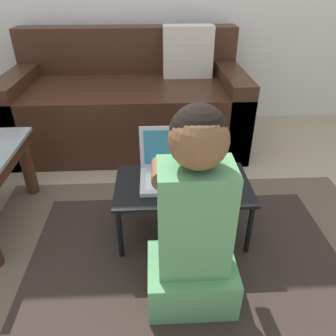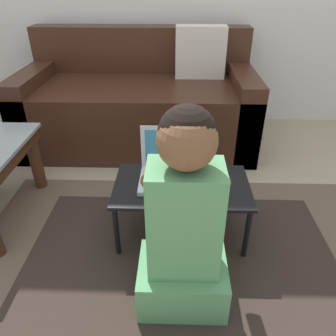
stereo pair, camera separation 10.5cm
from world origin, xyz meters
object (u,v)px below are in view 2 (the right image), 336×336
at_px(couch, 141,104).
at_px(laptop, 170,172).
at_px(laptop_desk, 182,190).
at_px(person_seated, 184,224).
at_px(computer_mouse, 211,182).

height_order(couch, laptop, couch).
distance_m(laptop_desk, person_seated, 0.40).
distance_m(laptop_desk, laptop, 0.10).
bearing_deg(laptop, laptop_desk, -39.10).
distance_m(couch, person_seated, 1.50).
relative_size(couch, computer_mouse, 14.87).
xyz_separation_m(couch, person_seated, (0.31, -1.46, 0.10)).
xyz_separation_m(laptop_desk, computer_mouse, (0.14, -0.00, 0.05)).
xyz_separation_m(laptop, computer_mouse, (0.19, -0.05, -0.02)).
bearing_deg(laptop, person_seated, -82.25).
height_order(laptop_desk, person_seated, person_seated).
bearing_deg(laptop, computer_mouse, -14.10).
bearing_deg(laptop, couch, 103.45).
distance_m(laptop, computer_mouse, 0.20).
xyz_separation_m(couch, laptop_desk, (0.30, -1.08, -0.03)).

